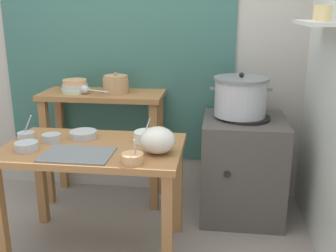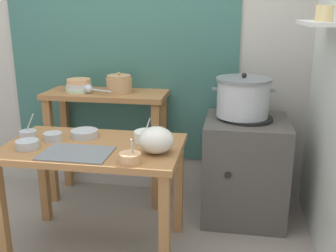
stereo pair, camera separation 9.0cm
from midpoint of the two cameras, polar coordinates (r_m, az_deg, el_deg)
wall_back at (r=3.29m, az=-1.74°, el=12.54°), size 4.40×0.12×2.60m
prep_table at (r=2.54m, az=-9.60°, el=-5.05°), size 1.10×0.66×0.72m
back_shelf_table at (r=3.22m, az=-7.97°, el=1.00°), size 0.96×0.40×0.90m
stove_block at (r=3.05m, az=11.77°, el=-5.93°), size 0.60×0.61×0.78m
steamer_pot at (r=2.91m, az=11.59°, el=4.09°), size 0.44×0.40×0.32m
clay_pot at (r=3.12m, az=-6.21°, el=6.01°), size 0.20×0.20×0.16m
bowl_stack_enamel at (r=3.22m, az=-11.88°, el=5.70°), size 0.21×0.21×0.10m
ladle at (r=3.12m, az=-10.42°, el=5.24°), size 0.24×0.12×0.07m
serving_tray at (r=2.36m, az=-11.94°, el=-3.85°), size 0.40×0.28×0.01m
plastic_bag at (r=2.30m, az=-0.58°, el=-2.04°), size 0.21×0.20×0.16m
prep_bowl_0 at (r=2.52m, az=-1.96°, el=-1.44°), size 0.17×0.17×0.15m
prep_bowl_1 at (r=2.65m, az=-10.97°, el=-1.03°), size 0.18×0.18×0.05m
prep_bowl_2 at (r=2.74m, az=-18.54°, el=-1.03°), size 0.11×0.11×0.16m
prep_bowl_3 at (r=2.19m, az=-4.30°, el=-4.50°), size 0.12×0.12×0.15m
prep_bowl_4 at (r=2.52m, az=-18.59°, el=-2.48°), size 0.14×0.14×0.05m
prep_bowl_5 at (r=2.63m, az=-15.28°, el=-1.43°), size 0.12×0.12×0.05m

